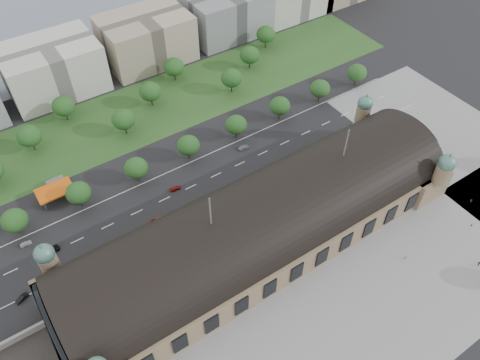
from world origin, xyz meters
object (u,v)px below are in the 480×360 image
traffic_car_2 (51,251)px  parked_car_5 (119,261)px  parked_car_0 (22,298)px  parked_car_4 (117,261)px  pedestrian_4 (478,264)px  parked_car_1 (67,276)px  parked_car_6 (167,236)px  pedestrian_1 (472,225)px  traffic_car_3 (175,188)px  pedestrian_0 (405,258)px  parked_car_2 (98,271)px  traffic_car_5 (244,147)px  bus_mid (225,192)px  pedestrian_2 (471,200)px  parked_car_3 (62,282)px  traffic_car_1 (26,244)px  bus_east (268,171)px  traffic_car_4 (230,187)px  traffic_car_6 (358,123)px  bus_west (165,220)px

traffic_car_2 → parked_car_5: 25.30m
parked_car_0 → parked_car_4: bearing=62.1°
parked_car_4 → pedestrian_4: bearing=28.8°
parked_car_4 → parked_car_1: bearing=-130.2°
parked_car_6 → pedestrian_1: size_ratio=3.04×
traffic_car_3 → pedestrian_0: size_ratio=2.94×
traffic_car_2 → parked_car_6: traffic_car_2 is taller
parked_car_2 → parked_car_6: bearing=59.1°
traffic_car_5 → bus_mid: bus_mid is taller
parked_car_1 → pedestrian_4: bearing=26.8°
parked_car_4 → pedestrian_2: bearing=41.2°
parked_car_3 → parked_car_0: bearing=-134.3°
parked_car_1 → parked_car_4: (16.95, -4.00, -0.01)m
traffic_car_2 → traffic_car_5: 88.18m
traffic_car_1 → pedestrian_1: (142.35, -84.48, 0.13)m
traffic_car_2 → bus_east: (88.04, -11.27, 0.69)m
parked_car_5 → bus_east: (69.55, 6.00, 0.81)m
traffic_car_5 → parked_car_2: (-77.26, -23.93, -0.09)m
traffic_car_4 → parked_car_3: bearing=-93.5°
pedestrian_0 → pedestrian_4: (19.44, -16.05, 0.19)m
parked_car_0 → pedestrian_2: 168.97m
bus_mid → pedestrian_2: size_ratio=5.90×
bus_mid → parked_car_3: bearing=90.4°
parked_car_6 → bus_mid: bus_mid is taller
parked_car_3 → parked_car_4: 19.42m
pedestrian_1 → pedestrian_4: (-12.47, -12.45, 0.17)m
parked_car_1 → bus_east: (86.88, 2.00, 0.71)m
traffic_car_5 → traffic_car_6: bearing=-104.1°
traffic_car_6 → parked_car_5: size_ratio=1.17×
parked_car_2 → pedestrian_1: pedestrian_1 is taller
pedestrian_0 → pedestrian_2: size_ratio=0.84×
traffic_car_1 → pedestrian_0: bearing=-128.1°
parked_car_2 → bus_mid: 56.47m
traffic_car_4 → pedestrian_0: pedestrian_0 is taller
parked_car_5 → pedestrian_2: size_ratio=2.71×
traffic_car_2 → traffic_car_5: (87.93, 6.66, -0.05)m
parked_car_0 → traffic_car_2: bearing=112.2°
traffic_car_4 → traffic_car_6: size_ratio=0.71×
parked_car_3 → parked_car_5: parked_car_3 is taller
traffic_car_1 → traffic_car_2: 10.61m
traffic_car_6 → traffic_car_5: bearing=-101.0°
parked_car_2 → traffic_car_2: bearing=-179.2°
parked_car_6 → bus_west: (2.53, 6.00, 1.14)m
traffic_car_2 → bus_west: bearing=67.4°
parked_car_2 → bus_mid: (56.14, 6.00, 0.83)m
parked_car_6 → bus_east: bearing=65.1°
traffic_car_2 → traffic_car_4: 70.89m
parked_car_3 → pedestrian_0: 119.78m
traffic_car_1 → bus_mid: size_ratio=0.37×
parked_car_5 → parked_car_6: (19.34, 0.00, 0.01)m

